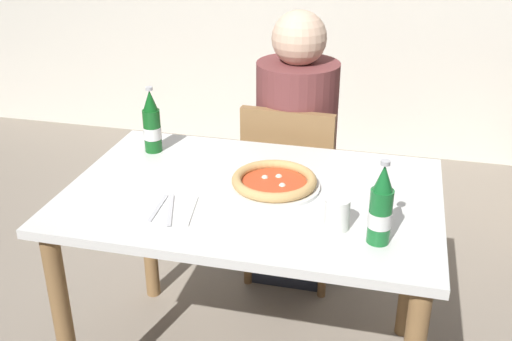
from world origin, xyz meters
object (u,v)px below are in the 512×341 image
Objects in this scene: chair_behind_table at (292,184)px; beer_bottle_center at (381,209)px; pizza_margherita_near at (274,182)px; beer_bottle_left at (152,125)px; diner_seated at (296,157)px; paper_cup at (337,214)px; napkin_with_cutlery at (164,210)px; dining_table_main at (252,221)px.

beer_bottle_center is (0.39, -0.82, 0.37)m from chair_behind_table.
pizza_margherita_near is 0.54m from beer_bottle_left.
beer_bottle_center is at bearing -66.07° from diner_seated.
beer_bottle_center is 2.60× the size of paper_cup.
chair_behind_table is 0.11m from diner_seated.
napkin_with_cutlery is at bearing -63.67° from beer_bottle_left.
napkin_with_cutlery is at bearing -141.87° from pizza_margherita_near.
paper_cup reaches higher than napkin_with_cutlery.
pizza_margherita_near is 1.22× the size of beer_bottle_left.
beer_bottle_center reaches higher than dining_table_main.
napkin_with_cutlery is at bearing -106.60° from diner_seated.
napkin_with_cutlery is (-0.64, 0.02, -0.10)m from beer_bottle_center.
paper_cup is at bearing 160.55° from beer_bottle_center.
paper_cup is at bearing -28.72° from beer_bottle_left.
paper_cup is at bearing -30.24° from dining_table_main.
napkin_with_cutlery reaches higher than dining_table_main.
paper_cup is (0.73, -0.40, -0.06)m from beer_bottle_left.
chair_behind_table is 0.98m from beer_bottle_center.
dining_table_main is 0.54m from beer_bottle_left.
napkin_with_cutlery is at bearing 75.70° from chair_behind_table.
dining_table_main is 0.66m from diner_seated.
pizza_margherita_near is at bearing -86.47° from diner_seated.
pizza_margherita_near is at bearing 144.23° from beer_bottle_center.
napkin_with_cutlery is at bearing -177.78° from paper_cup.
pizza_margherita_near is 1.22× the size of beer_bottle_center.
dining_table_main is 0.32m from napkin_with_cutlery.
beer_bottle_left is at bearing 42.87° from chair_behind_table.
pizza_margherita_near is 0.31m from paper_cup.
chair_behind_table is 3.44× the size of beer_bottle_center.
beer_bottle_center reaches higher than paper_cup.
pizza_margherita_near is at bearing 97.24° from chair_behind_table.
beer_bottle_left is (-0.44, 0.23, 0.22)m from dining_table_main.
diner_seated is 4.89× the size of beer_bottle_center.
beer_bottle_center reaches higher than chair_behind_table.
napkin_with_cutlery is 0.52m from paper_cup.
chair_behind_table reaches higher than dining_table_main.
pizza_margherita_near is at bearing 38.13° from napkin_with_cutlery.
paper_cup is at bearing -72.18° from diner_seated.
pizza_margherita_near is at bearing -20.82° from beer_bottle_left.
dining_table_main is 0.99× the size of diner_seated.
dining_table_main is at bearing 149.76° from paper_cup.
diner_seated is at bearing 93.53° from pizza_margherita_near.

